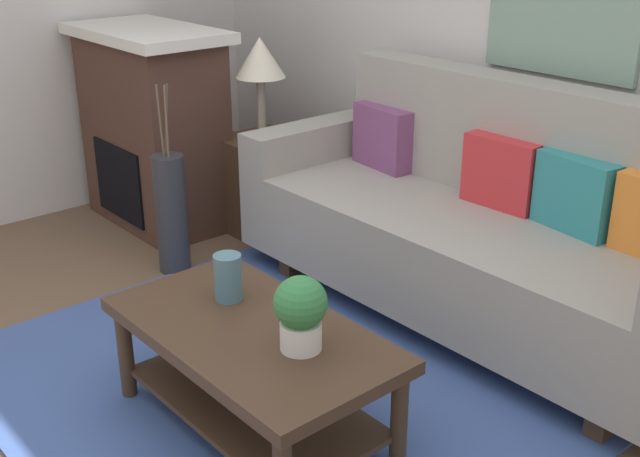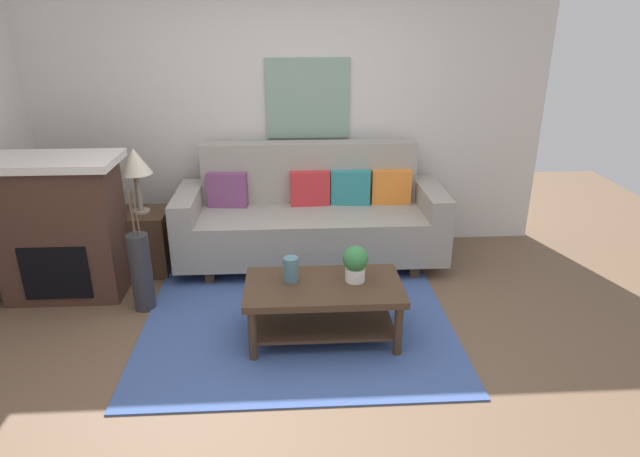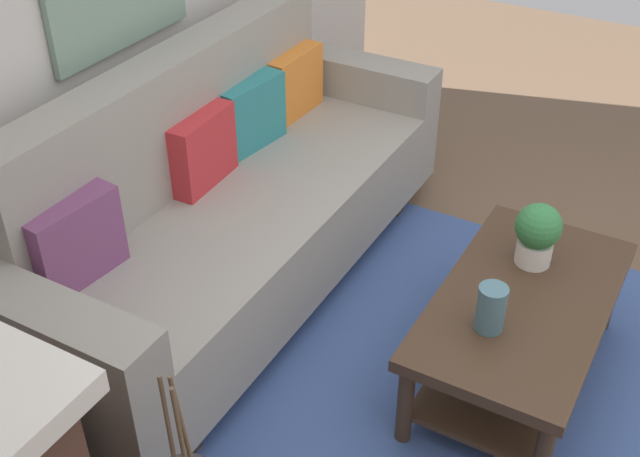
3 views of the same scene
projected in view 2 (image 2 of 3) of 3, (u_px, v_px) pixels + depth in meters
The scene contains 19 objects.
ground_plane at pixel (299, 357), 3.73m from camera, with size 8.85×8.85×0.00m, color brown.
wall_back at pixel (292, 108), 5.17m from camera, with size 4.85×0.10×2.70m, color silver.
area_rug at pixel (297, 318), 4.19m from camera, with size 2.30×2.04×0.01m, color #3D5693.
couch at pixel (311, 218), 5.02m from camera, with size 2.39×0.84×1.08m.
throw_pillow_plum at pixel (228, 190), 5.00m from camera, with size 0.36×0.12×0.32m, color #7A4270.
throw_pillow_crimson at pixel (310, 188), 5.04m from camera, with size 0.36×0.12×0.32m, color red.
throw_pillow_teal at pixel (351, 187), 5.06m from camera, with size 0.36×0.12×0.32m, color teal.
throw_pillow_orange at pixel (391, 187), 5.08m from camera, with size 0.36×0.12×0.32m, color orange.
coffee_table at pixel (324, 299), 3.85m from camera, with size 1.10×0.60×0.43m.
tabletop_vase at pixel (291, 269), 3.82m from camera, with size 0.10×0.10×0.18m, color slate.
potted_plant_tabletop at pixel (355, 262), 3.81m from camera, with size 0.18×0.18×0.26m.
side_table at pixel (145, 241), 4.90m from camera, with size 0.44×0.44×0.56m, color #422D1E.
table_lamp at pixel (135, 164), 4.63m from camera, with size 0.28×0.28×0.57m.
fireplace at pixel (61, 227), 4.38m from camera, with size 1.02×0.58×1.16m.
floor_vase at pixel (141, 272), 4.24m from camera, with size 0.17×0.17×0.63m, color #2D2D33.
floor_vase_branch_a at pixel (136, 212), 4.06m from camera, with size 0.01×0.01×0.36m, color brown.
floor_vase_branch_b at pixel (132, 212), 4.07m from camera, with size 0.01×0.01×0.36m, color brown.
floor_vase_branch_c at pixel (131, 213), 4.04m from camera, with size 0.01×0.01×0.36m, color brown.
framed_painting at pixel (308, 99), 5.08m from camera, with size 0.78×0.03×0.73m, color gray.
Camera 2 is at (-0.04, -3.14, 2.20)m, focal length 30.69 mm.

